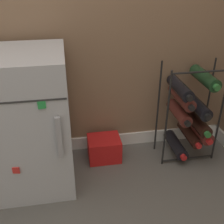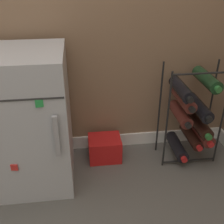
# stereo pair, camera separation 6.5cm
# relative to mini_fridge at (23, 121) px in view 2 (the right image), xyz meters

# --- Properties ---
(ground_plane) EXTENTS (14.00, 14.00, 0.00)m
(ground_plane) POSITION_rel_mini_fridge_xyz_m (0.33, -0.39, -0.39)
(ground_plane) COLOR #56544F
(mini_fridge) EXTENTS (0.51, 0.47, 0.79)m
(mini_fridge) POSITION_rel_mini_fridge_xyz_m (0.00, 0.00, 0.00)
(mini_fridge) COLOR #B7BABF
(mini_fridge) RESTS_ON ground_plane
(wine_rack) EXTENTS (0.36, 0.33, 0.65)m
(wine_rack) POSITION_rel_mini_fridge_xyz_m (1.01, 0.08, -0.08)
(wine_rack) COLOR black
(wine_rack) RESTS_ON ground_plane
(soda_box) EXTENTS (0.21, 0.17, 0.15)m
(soda_box) POSITION_rel_mini_fridge_xyz_m (0.46, 0.13, -0.32)
(soda_box) COLOR red
(soda_box) RESTS_ON ground_plane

